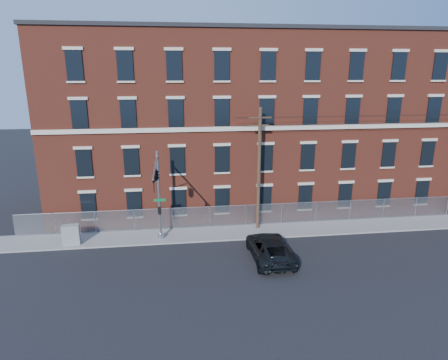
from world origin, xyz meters
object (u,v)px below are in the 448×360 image
object	(u,v)px
traffic_signal_mast	(157,182)
utility_cabinet	(71,235)
pickup_truck	(270,248)
utility_pole_near	(259,167)

from	to	relation	value
traffic_signal_mast	utility_cabinet	world-z (taller)	traffic_signal_mast
pickup_truck	utility_cabinet	bearing A→B (deg)	-16.05
traffic_signal_mast	utility_pole_near	distance (m)	8.70
traffic_signal_mast	pickup_truck	xyz separation A→B (m)	(7.73, -1.92, -4.59)
traffic_signal_mast	utility_cabinet	bearing A→B (deg)	163.18
traffic_signal_mast	utility_pole_near	world-z (taller)	utility_pole_near
utility_pole_near	utility_cabinet	bearing A→B (deg)	-174.55
traffic_signal_mast	pickup_truck	bearing A→B (deg)	-13.94
traffic_signal_mast	pickup_truck	world-z (taller)	traffic_signal_mast
traffic_signal_mast	utility_cabinet	size ratio (longest dim) A/B	4.51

